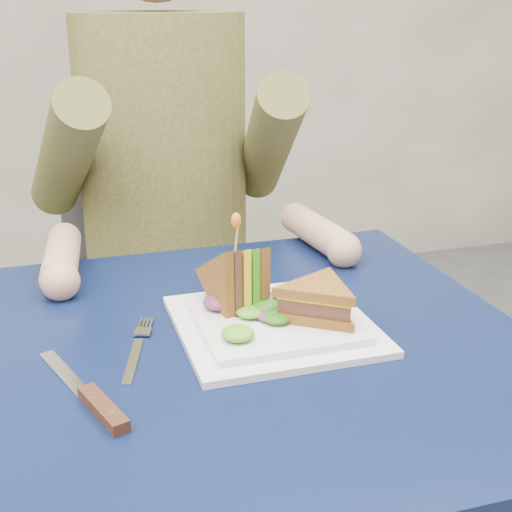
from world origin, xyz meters
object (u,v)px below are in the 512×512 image
object	(u,v)px
knife	(95,402)
table	(250,392)
fork	(137,350)
diner	(164,126)
sandwich_flat	(319,301)
sandwich_upright	(237,284)
plate	(274,323)
chair	(162,280)

from	to	relation	value
knife	table	bearing A→B (deg)	26.58
fork	diner	bearing A→B (deg)	75.74
diner	fork	xyz separation A→B (m)	(-0.15, -0.58, -0.18)
sandwich_flat	sandwich_upright	xyz separation A→B (m)	(-0.09, 0.07, 0.01)
plate	fork	xyz separation A→B (m)	(-0.19, -0.01, -0.01)
table	sandwich_upright	distance (m)	0.15
fork	sandwich_flat	bearing A→B (deg)	-3.01
table	sandwich_upright	xyz separation A→B (m)	(0.00, 0.07, 0.13)
sandwich_flat	sandwich_upright	size ratio (longest dim) A/B	1.26
table	sandwich_flat	distance (m)	0.16
table	plate	size ratio (longest dim) A/B	2.88
sandwich_upright	fork	world-z (taller)	sandwich_upright
table	diner	xyz separation A→B (m)	(-0.00, 0.59, 0.26)
knife	fork	bearing A→B (deg)	61.64
chair	knife	distance (m)	0.86
table	plate	distance (m)	0.10
fork	knife	distance (m)	0.13
diner	sandwich_upright	bearing A→B (deg)	-89.80
diner	knife	xyz separation A→B (m)	(-0.21, -0.70, -0.18)
sandwich_upright	diner	bearing A→B (deg)	90.20
diner	knife	bearing A→B (deg)	-106.77
chair	diner	size ratio (longest dim) A/B	1.25
table	diner	size ratio (longest dim) A/B	1.01
chair	plate	world-z (taller)	chair
fork	chair	bearing A→B (deg)	77.96
chair	sandwich_flat	xyz separation A→B (m)	(0.10, -0.71, 0.23)
sandwich_upright	knife	world-z (taller)	sandwich_upright
sandwich_upright	fork	xyz separation A→B (m)	(-0.15, -0.06, -0.05)
chair	knife	xyz separation A→B (m)	(-0.21, -0.81, 0.20)
sandwich_flat	sandwich_upright	distance (m)	0.12
sandwich_flat	fork	world-z (taller)	sandwich_flat
diner	sandwich_flat	world-z (taller)	diner
plate	knife	xyz separation A→B (m)	(-0.25, -0.13, -0.00)
sandwich_upright	fork	size ratio (longest dim) A/B	0.82
plate	sandwich_upright	world-z (taller)	sandwich_upright
plate	sandwich_upright	bearing A→B (deg)	131.35
knife	sandwich_upright	bearing A→B (deg)	39.04
chair	plate	distance (m)	0.71
table	plate	xyz separation A→B (m)	(0.04, 0.02, 0.09)
chair	sandwich_flat	size ratio (longest dim) A/B	5.13
table	fork	size ratio (longest dim) A/B	4.27
diner	fork	distance (m)	0.63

